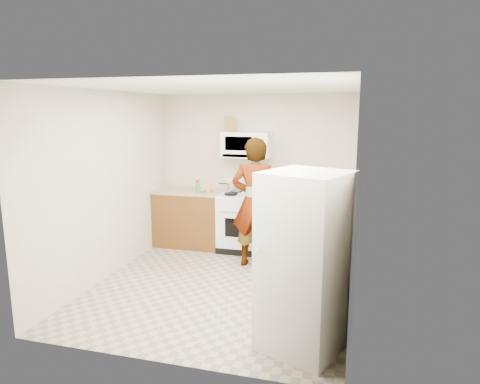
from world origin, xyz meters
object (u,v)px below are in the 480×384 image
(gas_range, at_px, (244,221))
(microwave, at_px, (246,145))
(saucepan, at_px, (234,187))
(person, at_px, (255,203))
(fridge, at_px, (305,262))
(kettle, at_px, (300,189))

(gas_range, relative_size, microwave, 1.49)
(saucepan, bearing_deg, person, -54.55)
(microwave, height_order, saucepan, microwave)
(microwave, height_order, fridge, microwave)
(gas_range, bearing_deg, kettle, 7.89)
(person, relative_size, kettle, 11.08)
(gas_range, distance_m, person, 0.87)
(gas_range, bearing_deg, saucepan, 155.44)
(gas_range, height_order, saucepan, gas_range)
(gas_range, relative_size, saucepan, 4.82)
(gas_range, relative_size, kettle, 6.68)
(microwave, bearing_deg, saucepan, -169.84)
(microwave, xyz_separation_m, saucepan, (-0.20, -0.04, -0.68))
(microwave, relative_size, fridge, 0.45)
(microwave, height_order, kettle, microwave)
(microwave, relative_size, saucepan, 3.24)
(gas_range, xyz_separation_m, kettle, (0.87, 0.12, 0.53))
(person, bearing_deg, microwave, -68.05)
(gas_range, distance_m, saucepan, 0.58)
(fridge, xyz_separation_m, kettle, (-0.42, 2.79, 0.17))
(microwave, bearing_deg, fridge, -65.39)
(kettle, distance_m, saucepan, 1.07)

